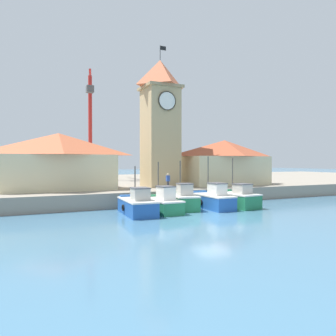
{
  "coord_description": "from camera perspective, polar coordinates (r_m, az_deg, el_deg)",
  "views": [
    {
      "loc": [
        -13.13,
        -20.51,
        4.13
      ],
      "look_at": [
        0.7,
        9.18,
        3.5
      ],
      "focal_mm": 35.0,
      "sensor_mm": 36.0,
      "label": 1
    }
  ],
  "objects": [
    {
      "name": "warehouse_left",
      "position": [
        33.53,
        -18.5,
        1.19
      ],
      "size": [
        10.76,
        5.75,
        5.53
      ],
      "color": "beige",
      "rests_on": "quay_wharf"
    },
    {
      "name": "fishing_boat_left_inner",
      "position": [
        28.47,
        2.47,
        -5.6
      ],
      "size": [
        2.5,
        4.35,
        4.22
      ],
      "color": "#237A4C",
      "rests_on": "ground"
    },
    {
      "name": "fishing_boat_left_outer",
      "position": [
        26.83,
        -1.11,
        -6.17
      ],
      "size": [
        2.08,
        4.8,
        4.12
      ],
      "color": "#237A4C",
      "rests_on": "ground"
    },
    {
      "name": "fishing_boat_center",
      "position": [
        30.4,
        11.89,
        -5.23
      ],
      "size": [
        2.58,
        4.54,
        4.48
      ],
      "color": "#237A4C",
      "rests_on": "ground"
    },
    {
      "name": "warehouse_right",
      "position": [
        39.57,
        9.83,
        1.05
      ],
      "size": [
        10.32,
        5.48,
        5.3
      ],
      "color": "beige",
      "rests_on": "quay_wharf"
    },
    {
      "name": "port_crane_near",
      "position": [
        50.46,
        -13.38,
        5.04
      ],
      "size": [
        3.15,
        10.73,
        16.57
      ],
      "color": "maroon",
      "rests_on": "quay_wharf"
    },
    {
      "name": "dock_worker_near_tower",
      "position": [
        31.83,
        -0.01,
        -2.33
      ],
      "size": [
        0.34,
        0.22,
        1.62
      ],
      "color": "#33333D",
      "rests_on": "quay_wharf"
    },
    {
      "name": "fishing_boat_far_left",
      "position": [
        25.75,
        -5.36,
        -6.42
      ],
      "size": [
        2.34,
        4.98,
        3.78
      ],
      "color": "#2356A8",
      "rests_on": "ground"
    },
    {
      "name": "clock_tower",
      "position": [
        36.56,
        -1.37,
        8.33
      ],
      "size": [
        4.01,
        4.01,
        15.57
      ],
      "color": "tan",
      "rests_on": "quay_wharf"
    },
    {
      "name": "fishing_boat_mid_left",
      "position": [
        29.26,
        7.69,
        -5.45
      ],
      "size": [
        2.0,
        5.04,
        4.61
      ],
      "color": "#2356A8",
      "rests_on": "ground"
    },
    {
      "name": "ground_plane",
      "position": [
        24.7,
        7.63,
        -8.53
      ],
      "size": [
        300.0,
        300.0,
        0.0
      ],
      "primitive_type": "plane",
      "color": "teal"
    },
    {
      "name": "quay_wharf",
      "position": [
        49.58,
        -9.57,
        -2.89
      ],
      "size": [
        120.0,
        40.0,
        1.38
      ],
      "primitive_type": "cube",
      "color": "gray",
      "rests_on": "ground"
    }
  ]
}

